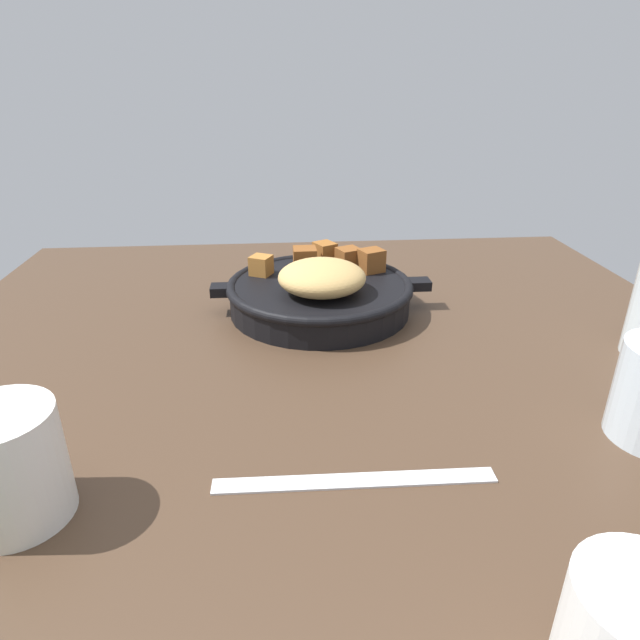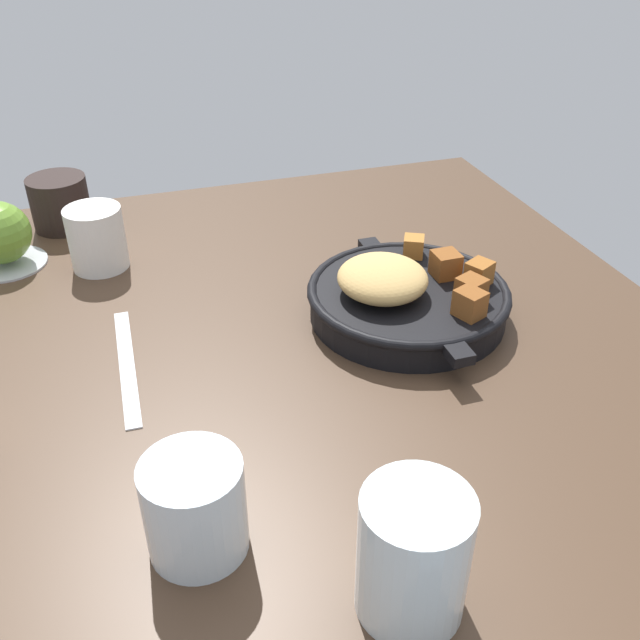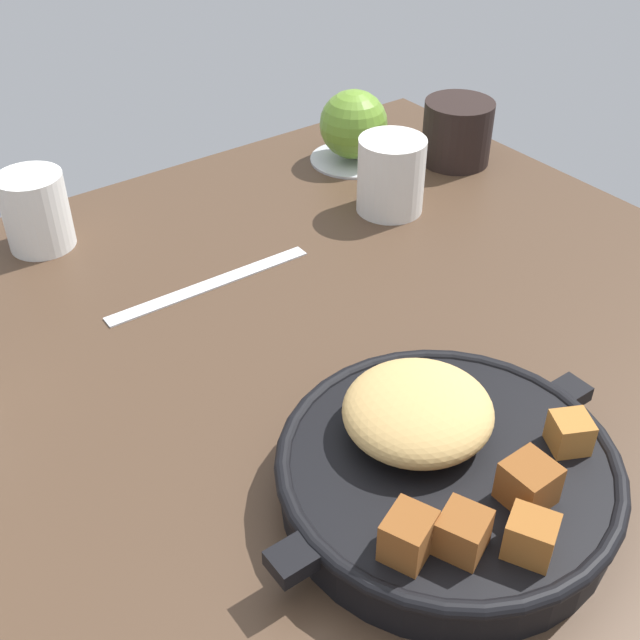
# 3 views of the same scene
# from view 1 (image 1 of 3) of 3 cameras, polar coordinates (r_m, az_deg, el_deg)

# --- Properties ---
(ground_plane) EXTENTS (0.92, 0.88, 0.02)m
(ground_plane) POSITION_cam_1_polar(r_m,az_deg,el_deg) (0.59, 1.03, -5.16)
(ground_plane) COLOR #473323
(cast_iron_skillet) EXTENTS (0.28, 0.24, 0.08)m
(cast_iron_skillet) POSITION_cam_1_polar(r_m,az_deg,el_deg) (0.68, 0.19, 3.16)
(cast_iron_skillet) COLOR black
(cast_iron_skillet) RESTS_ON ground_plane
(butter_knife) EXTENTS (0.21, 0.02, 0.00)m
(butter_knife) POSITION_cam_1_polar(r_m,az_deg,el_deg) (0.42, 4.30, -16.44)
(butter_knife) COLOR silver
(butter_knife) RESTS_ON ground_plane
(ceramic_mug_white) EXTENTS (0.07, 0.07, 0.08)m
(ceramic_mug_white) POSITION_cam_1_polar(r_m,az_deg,el_deg) (0.42, -30.03, -13.23)
(ceramic_mug_white) COLOR silver
(ceramic_mug_white) RESTS_ON ground_plane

